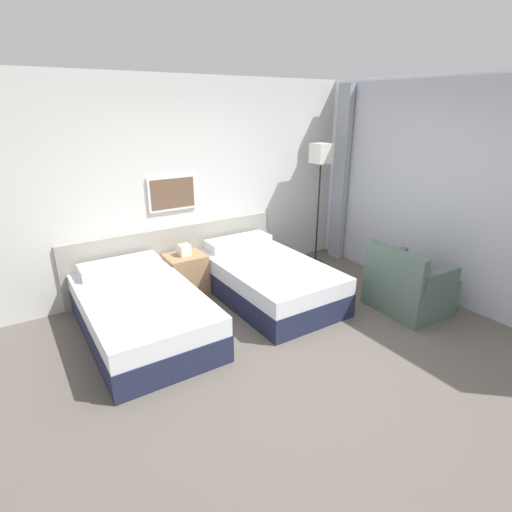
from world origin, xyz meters
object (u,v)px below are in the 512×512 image
bed_near_door (142,313)px  armchair (408,288)px  nightstand (186,273)px  bed_near_window (267,279)px  floor_lamp (321,162)px

bed_near_door → armchair: (2.86, -1.20, 0.03)m
bed_near_door → nightstand: size_ratio=2.88×
bed_near_door → bed_near_window: 1.64m
bed_near_window → floor_lamp: floor_lamp is taller
bed_near_door → bed_near_window: same height
bed_near_window → floor_lamp: (1.32, 0.58, 1.31)m
bed_near_window → nightstand: 1.07m
nightstand → bed_near_door: bearing=-139.7°
bed_near_door → floor_lamp: size_ratio=1.05×
bed_near_window → nightstand: nightstand is taller
nightstand → floor_lamp: size_ratio=0.37×
bed_near_door → bed_near_window: size_ratio=1.00×
floor_lamp → armchair: size_ratio=2.11×
armchair → floor_lamp: bearing=-0.2°
bed_near_window → nightstand: (-0.82, 0.69, 0.02)m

